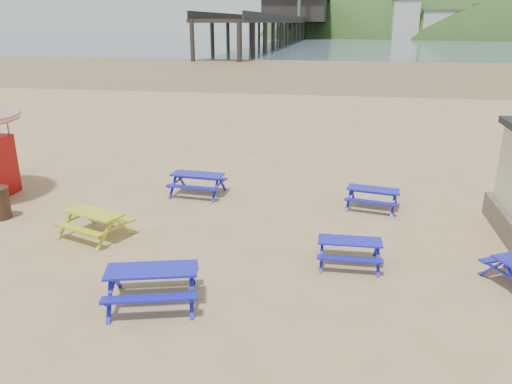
# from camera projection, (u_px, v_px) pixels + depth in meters

# --- Properties ---
(ground) EXTENTS (400.00, 400.00, 0.00)m
(ground) POSITION_uv_depth(u_px,v_px,m) (254.00, 244.00, 13.80)
(ground) COLOR tan
(ground) RESTS_ON ground
(wet_sand) EXTENTS (400.00, 400.00, 0.00)m
(wet_sand) POSITION_uv_depth(u_px,v_px,m) (330.00, 69.00, 65.03)
(wet_sand) COLOR brown
(wet_sand) RESTS_ON ground
(sea) EXTENTS (400.00, 400.00, 0.00)m
(sea) POSITION_uv_depth(u_px,v_px,m) (343.00, 40.00, 172.14)
(sea) COLOR #4C5F6C
(sea) RESTS_ON ground
(picnic_table_blue_a) EXTENTS (1.92, 1.60, 0.76)m
(picnic_table_blue_a) POSITION_uv_depth(u_px,v_px,m) (198.00, 184.00, 17.65)
(picnic_table_blue_a) COLOR #1C08A9
(picnic_table_blue_a) RESTS_ON ground
(picnic_table_blue_b) EXTENTS (1.85, 1.60, 0.68)m
(picnic_table_blue_b) POSITION_uv_depth(u_px,v_px,m) (372.00, 198.00, 16.33)
(picnic_table_blue_b) COLOR #1C08A9
(picnic_table_blue_b) RESTS_ON ground
(picnic_table_blue_d) EXTENTS (2.30, 2.04, 0.82)m
(picnic_table_blue_d) POSITION_uv_depth(u_px,v_px,m) (153.00, 286.00, 10.78)
(picnic_table_blue_d) COLOR #1C08A9
(picnic_table_blue_d) RESTS_ON ground
(picnic_table_blue_e) EXTENTS (1.61, 1.31, 0.66)m
(picnic_table_blue_e) POSITION_uv_depth(u_px,v_px,m) (349.00, 252.00, 12.54)
(picnic_table_blue_e) COLOR #1C08A9
(picnic_table_blue_e) RESTS_ON ground
(picnic_table_yellow) EXTENTS (2.16, 1.95, 0.75)m
(picnic_table_yellow) POSITION_uv_depth(u_px,v_px,m) (95.00, 224.00, 14.16)
(picnic_table_yellow) COLOR gold
(picnic_table_yellow) RESTS_ON ground
(pier) EXTENTS (24.00, 220.00, 39.29)m
(pier) POSITION_uv_depth(u_px,v_px,m) (294.00, 23.00, 181.06)
(pier) COLOR black
(pier) RESTS_ON ground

